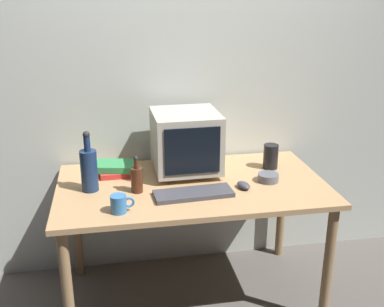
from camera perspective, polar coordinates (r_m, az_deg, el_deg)
ground_plane at (r=3.01m, az=0.00°, el=-17.03°), size 6.00×6.00×0.00m
back_wall at (r=2.94m, az=-1.67°, el=8.89°), size 4.00×0.08×2.50m
desk at (r=2.66m, az=0.00°, el=-5.43°), size 1.51×0.84×0.76m
crt_monitor at (r=2.72m, az=-0.77°, el=1.47°), size 0.39×0.40×0.37m
keyboard at (r=2.47m, az=0.19°, el=-4.96°), size 0.43×0.18×0.02m
computer_mouse at (r=2.57m, az=6.38°, el=-3.91°), size 0.08×0.11×0.04m
bottle_tall at (r=2.55m, az=-12.59°, el=-1.83°), size 0.09×0.09×0.34m
bottle_short at (r=2.51m, az=-6.83°, el=-3.09°), size 0.06×0.06×0.21m
book_stack at (r=2.78m, az=-9.32°, el=-1.84°), size 0.26×0.20×0.07m
mug at (r=2.31m, az=-8.98°, el=-6.15°), size 0.12×0.08×0.09m
cd_spindle at (r=2.68m, az=9.37°, el=-2.93°), size 0.12×0.12×0.04m
metal_canister at (r=2.86m, az=9.68°, el=-0.36°), size 0.09×0.09×0.15m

